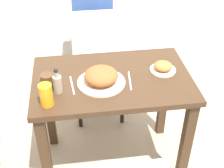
# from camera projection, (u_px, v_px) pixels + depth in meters

# --- Properties ---
(ground_plane) EXTENTS (16.00, 16.00, 0.00)m
(ground_plane) POSITION_uv_depth(u_px,v_px,m) (112.00, 161.00, 2.39)
(ground_plane) COLOR tan
(dining_table) EXTENTS (0.98, 0.62, 0.78)m
(dining_table) POSITION_uv_depth(u_px,v_px,m) (112.00, 96.00, 2.02)
(dining_table) COLOR #3D2819
(dining_table) RESTS_ON ground_plane
(chair_far) EXTENTS (0.42, 0.42, 0.88)m
(chair_far) POSITION_uv_depth(u_px,v_px,m) (97.00, 60.00, 2.63)
(chair_far) COLOR silver
(chair_far) RESTS_ON ground_plane
(food_plate) EXTENTS (0.29, 0.29, 0.10)m
(food_plate) POSITION_uv_depth(u_px,v_px,m) (101.00, 77.00, 1.86)
(food_plate) COLOR beige
(food_plate) RESTS_ON dining_table
(side_plate) EXTENTS (0.17, 0.17, 0.06)m
(side_plate) POSITION_uv_depth(u_px,v_px,m) (163.00, 67.00, 1.97)
(side_plate) COLOR beige
(side_plate) RESTS_ON dining_table
(drink_cup) EXTENTS (0.08, 0.08, 0.08)m
(drink_cup) POSITION_uv_depth(u_px,v_px,m) (47.00, 80.00, 1.84)
(drink_cup) COLOR #4C331E
(drink_cup) RESTS_ON dining_table
(juice_glass) EXTENTS (0.07, 0.07, 0.13)m
(juice_glass) POSITION_uv_depth(u_px,v_px,m) (46.00, 95.00, 1.68)
(juice_glass) COLOR orange
(juice_glass) RESTS_ON dining_table
(sauce_bottle) EXTENTS (0.05, 0.05, 0.16)m
(sauce_bottle) POSITION_uv_depth(u_px,v_px,m) (57.00, 83.00, 1.78)
(sauce_bottle) COLOR gray
(sauce_bottle) RESTS_ON dining_table
(fork_utensil) EXTENTS (0.03, 0.18, 0.00)m
(fork_utensil) POSITION_uv_depth(u_px,v_px,m) (72.00, 85.00, 1.86)
(fork_utensil) COLOR silver
(fork_utensil) RESTS_ON dining_table
(spoon_utensil) EXTENTS (0.03, 0.19, 0.00)m
(spoon_utensil) POSITION_uv_depth(u_px,v_px,m) (130.00, 81.00, 1.90)
(spoon_utensil) COLOR silver
(spoon_utensil) RESTS_ON dining_table
(person_figure) EXTENTS (0.34, 0.22, 1.17)m
(person_figure) POSITION_uv_depth(u_px,v_px,m) (93.00, 34.00, 2.84)
(person_figure) COLOR #2D3347
(person_figure) RESTS_ON ground_plane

